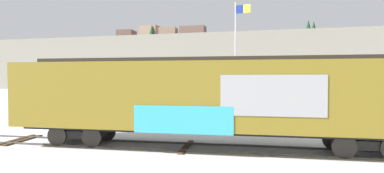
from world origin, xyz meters
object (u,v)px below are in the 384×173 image
Objects in this scene: parked_car_blue at (180,111)px; parked_car_black at (260,112)px; flagpole at (238,46)px; freight_car at (211,96)px.

parked_car_blue is 5.32m from parked_car_black.
flagpole is 8.11m from parked_car_black.
parked_car_black reaches higher than parked_car_blue.
flagpole reaches higher than parked_car_black.
freight_car is 13.34m from flagpole.
flagpole is 2.25× the size of parked_car_blue.
flagpole is at bearing 89.92° from freight_car.
freight_car is 3.63× the size of parked_car_black.
parked_car_black is (5.31, -0.14, 0.05)m from parked_car_blue.
freight_car is at bearing -64.14° from parked_car_blue.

